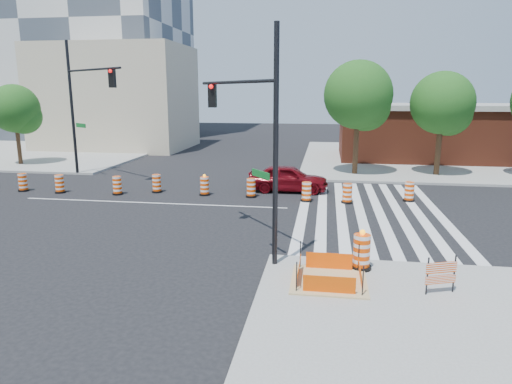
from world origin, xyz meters
TOP-DOWN VIEW (x-y plane):
  - ground at (0.00, 0.00)m, footprint 120.00×120.00m
  - sidewalk_ne at (18.00, 18.00)m, footprint 22.00×22.00m
  - sidewalk_nw at (-18.00, 18.00)m, footprint 22.00×22.00m
  - crosswalk_east at (10.95, 0.00)m, footprint 6.75×13.50m
  - lane_centerline at (0.00, 0.00)m, footprint 14.00×0.12m
  - excavation_pit at (9.00, -9.00)m, footprint 2.20×2.20m
  - brick_storefront at (18.00, 18.00)m, footprint 16.50×8.50m
  - beige_midrise at (-12.00, 22.00)m, footprint 14.00×10.00m
  - red_coupe at (6.69, 3.88)m, footprint 4.54×1.83m
  - signal_pole_se at (6.30, -6.58)m, footprint 3.57×4.56m
  - signal_pole_nw at (-6.67, 6.01)m, footprint 5.50×3.93m
  - pit_drum at (10.00, -7.86)m, footprint 0.66×0.66m
  - barricade at (12.04, -9.35)m, footprint 0.88×0.36m
  - tree_north_b at (-14.52, 10.04)m, footprint 3.63×3.63m
  - tree_north_c at (10.83, 9.63)m, footprint 4.51×4.51m
  - tree_north_d at (16.25, 10.08)m, footprint 4.10×4.08m
  - median_drum_1 at (-8.40, 1.61)m, footprint 0.60×0.60m
  - median_drum_2 at (-6.05, 1.52)m, footprint 0.60×0.60m
  - median_drum_3 at (-2.63, 1.61)m, footprint 0.60×0.60m
  - median_drum_4 at (-0.67, 2.49)m, footprint 0.60×0.60m
  - median_drum_5 at (2.22, 2.19)m, footprint 0.60×0.60m
  - median_drum_6 at (4.84, 2.12)m, footprint 0.60×0.60m
  - median_drum_7 at (7.86, 1.57)m, footprint 0.60×0.60m
  - median_drum_8 at (9.95, 1.52)m, footprint 0.60×0.60m
  - median_drum_9 at (13.16, 2.41)m, footprint 0.60×0.60m

SIDE VIEW (x-z plane):
  - ground at x=0.00m, z-range 0.00..0.00m
  - lane_centerline at x=0.00m, z-range 0.00..0.01m
  - crosswalk_east at x=10.95m, z-range 0.00..0.01m
  - sidewalk_ne at x=18.00m, z-range 0.00..0.15m
  - sidewalk_nw at x=-18.00m, z-range 0.00..0.15m
  - excavation_pit at x=9.00m, z-range -0.23..0.67m
  - median_drum_1 at x=-8.40m, z-range -0.03..0.99m
  - median_drum_2 at x=-6.05m, z-range -0.03..0.99m
  - median_drum_3 at x=-2.63m, z-range -0.03..0.99m
  - median_drum_4 at x=-0.67m, z-range -0.03..0.99m
  - median_drum_6 at x=4.84m, z-range -0.03..0.99m
  - median_drum_7 at x=7.86m, z-range -0.03..0.99m
  - median_drum_8 at x=9.95m, z-range -0.03..0.99m
  - median_drum_9 at x=13.16m, z-range -0.03..0.99m
  - median_drum_5 at x=2.22m, z-range -0.10..1.08m
  - pit_drum at x=10.00m, z-range 0.04..1.34m
  - barricade at x=12.04m, z-range 0.20..1.28m
  - red_coupe at x=6.69m, z-range 0.00..1.54m
  - brick_storefront at x=18.00m, z-range 0.02..4.62m
  - tree_north_b at x=-14.52m, z-range 1.06..7.23m
  - signal_pole_se at x=6.30m, z-range 0.86..8.34m
  - tree_north_d at x=16.25m, z-range 1.19..8.12m
  - beige_midrise at x=-12.00m, z-range 0.00..10.00m
  - tree_north_c at x=10.83m, z-range 1.31..8.98m
  - signal_pole_nw at x=-6.67m, z-range 0.98..9.73m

